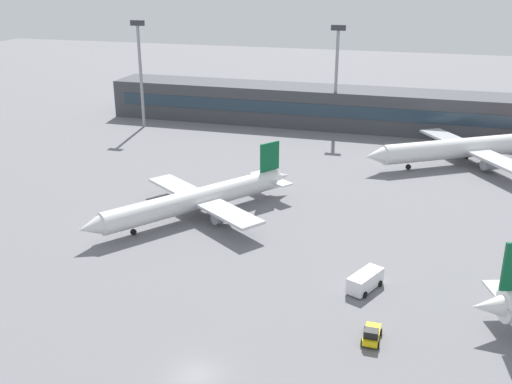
# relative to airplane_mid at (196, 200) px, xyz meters

# --- Properties ---
(ground_plane) EXTENTS (400.00, 400.00, 0.00)m
(ground_plane) POSITION_rel_airplane_mid_xyz_m (13.94, 5.09, -2.78)
(ground_plane) COLOR slate
(terminal_building) EXTENTS (115.99, 12.13, 9.00)m
(terminal_building) POSITION_rel_airplane_mid_xyz_m (13.94, 61.16, 1.72)
(terminal_building) COLOR #3F4247
(terminal_building) RESTS_ON ground_plane
(airplane_mid) EXTENTS (24.39, 31.59, 9.11)m
(airplane_mid) POSITION_rel_airplane_mid_xyz_m (0.00, 0.00, 0.00)
(airplane_mid) COLOR silver
(airplane_mid) RESTS_ON ground_plane
(airplane_far) EXTENTS (37.21, 27.28, 10.49)m
(airplane_far) POSITION_rel_airplane_mid_xyz_m (39.61, 38.99, 0.42)
(airplane_far) COLOR silver
(airplane_far) RESTS_ON ground_plane
(baggage_tug_yellow) EXTENTS (1.85, 3.62, 1.75)m
(baggage_tug_yellow) POSITION_rel_airplane_mid_xyz_m (28.84, -25.02, -1.98)
(baggage_tug_yellow) COLOR yellow
(baggage_tug_yellow) RESTS_ON ground_plane
(service_van_white) EXTENTS (3.96, 5.56, 2.08)m
(service_van_white) POSITION_rel_airplane_mid_xyz_m (26.97, -14.69, -1.67)
(service_van_white) COLOR white
(service_van_white) RESTS_ON ground_plane
(floodlight_tower_west) EXTENTS (3.20, 0.80, 24.42)m
(floodlight_tower_west) POSITION_rel_airplane_mid_xyz_m (-32.52, 47.94, 11.43)
(floodlight_tower_west) COLOR gray
(floodlight_tower_west) RESTS_ON ground_plane
(floodlight_tower_east) EXTENTS (3.20, 0.80, 23.73)m
(floodlight_tower_east) POSITION_rel_airplane_mid_xyz_m (11.39, 56.82, 11.07)
(floodlight_tower_east) COLOR gray
(floodlight_tower_east) RESTS_ON ground_plane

